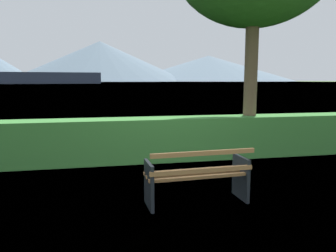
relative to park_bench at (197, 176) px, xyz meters
name	(u,v)px	position (x,y,z in m)	size (l,w,h in m)	color
ground_plane	(196,202)	(0.00, 0.06, -0.42)	(1400.00, 1400.00, 0.00)	#4C6B33
water_surface	(102,82)	(0.00, 306.67, -0.42)	(620.00, 620.00, 0.00)	#6B8EA3
park_bench	(197,176)	(0.00, 0.00, 0.00)	(1.58, 0.65, 0.87)	#A0703F
hedge_row	(162,139)	(0.00, 2.84, 0.07)	(9.84, 0.74, 0.99)	#387A33
distant_hills	(90,61)	(-16.56, 567.03, 33.57)	(719.56, 365.27, 85.30)	slate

